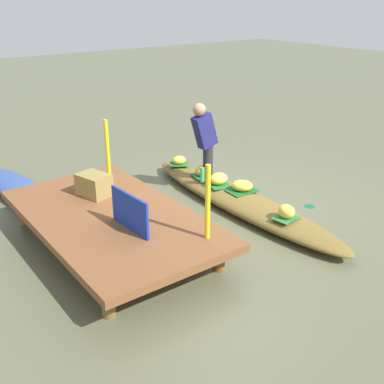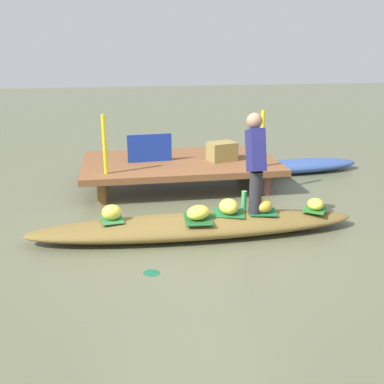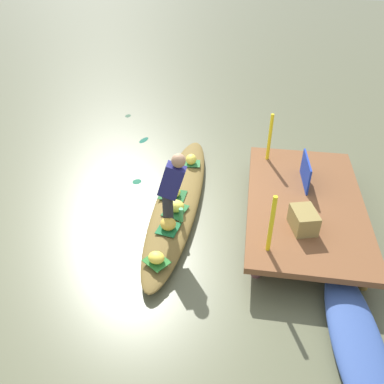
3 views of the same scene
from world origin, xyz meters
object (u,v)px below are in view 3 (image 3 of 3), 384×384
at_px(water_bottle, 181,215).
at_px(market_banner, 306,171).
at_px(moored_boat, 357,343).
at_px(banana_bunch_4, 175,206).
at_px(vendor_person, 172,187).
at_px(banana_bunch_1, 191,159).
at_px(banana_bunch_0, 173,191).
at_px(banana_bunch_2, 156,258).
at_px(vendor_boat, 178,200).
at_px(produce_crate, 304,220).
at_px(banana_bunch_3, 168,224).

xyz_separation_m(water_bottle, market_banner, (-1.06, 1.90, 0.30)).
bearing_deg(moored_boat, banana_bunch_4, -131.83).
bearing_deg(market_banner, vendor_person, -63.59).
xyz_separation_m(moored_boat, banana_bunch_1, (-3.39, -2.45, 0.23)).
relative_size(banana_bunch_0, market_banner, 0.44).
bearing_deg(banana_bunch_1, banana_bunch_2, -1.84).
xyz_separation_m(banana_bunch_1, vendor_person, (1.78, -0.01, 0.61)).
height_order(vendor_boat, water_bottle, water_bottle).
relative_size(banana_bunch_1, water_bottle, 1.00).
height_order(vendor_boat, market_banner, market_banner).
height_order(banana_bunch_0, banana_bunch_4, banana_bunch_4).
bearing_deg(water_bottle, produce_crate, 86.18).
relative_size(banana_bunch_1, market_banner, 0.33).
xyz_separation_m(vendor_boat, water_bottle, (0.68, 0.17, 0.24)).
relative_size(banana_bunch_0, banana_bunch_2, 1.37).
bearing_deg(banana_bunch_0, banana_bunch_1, 171.41).
bearing_deg(produce_crate, market_banner, 174.70).
bearing_deg(vendor_boat, moored_boat, 47.24).
xyz_separation_m(banana_bunch_0, vendor_person, (0.74, 0.15, 0.62)).
height_order(banana_bunch_1, market_banner, market_banner).
relative_size(banana_bunch_4, vendor_person, 0.24).
distance_m(water_bottle, market_banner, 2.20).
bearing_deg(banana_bunch_1, market_banner, 72.65).
xyz_separation_m(vendor_boat, banana_bunch_1, (-1.01, 0.07, 0.22)).
relative_size(banana_bunch_3, vendor_person, 0.20).
bearing_deg(banana_bunch_2, vendor_person, 174.72).
height_order(banana_bunch_3, water_bottle, water_bottle).
relative_size(moored_boat, market_banner, 3.29).
distance_m(moored_boat, banana_bunch_4, 3.16).
bearing_deg(banana_bunch_0, produce_crate, 69.43).
bearing_deg(vendor_person, vendor_boat, -175.27).
height_order(banana_bunch_2, water_bottle, water_bottle).
distance_m(banana_bunch_0, vendor_person, 0.98).
bearing_deg(market_banner, banana_bunch_3, -61.95).
relative_size(banana_bunch_0, produce_crate, 0.72).
height_order(vendor_boat, banana_bunch_4, banana_bunch_4).
bearing_deg(banana_bunch_1, banana_bunch_0, -8.59).
bearing_deg(water_bottle, banana_bunch_3, -38.85).
xyz_separation_m(vendor_boat, banana_bunch_4, (0.44, 0.04, 0.22)).
height_order(banana_bunch_2, banana_bunch_3, banana_bunch_3).
relative_size(vendor_boat, moored_boat, 1.73).
bearing_deg(vendor_person, market_banner, 119.95).
relative_size(banana_bunch_0, banana_bunch_1, 1.31).
height_order(banana_bunch_3, banana_bunch_4, banana_bunch_4).
bearing_deg(banana_bunch_2, vendor_boat, 179.59).
distance_m(vendor_boat, market_banner, 2.18).
height_order(vendor_boat, banana_bunch_1, banana_bunch_1).
distance_m(banana_bunch_4, produce_crate, 1.97).
bearing_deg(banana_bunch_3, banana_bunch_4, 176.69).
height_order(banana_bunch_1, water_bottle, water_bottle).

